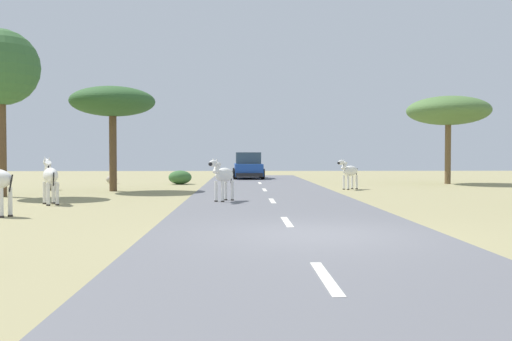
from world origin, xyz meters
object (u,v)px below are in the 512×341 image
tree_0 (1,68)px  tree_2 (113,102)px  zebra_3 (50,176)px  rock_3 (112,179)px  zebra_2 (349,171)px  zebra_0 (223,176)px  rock_0 (52,186)px  bush_0 (180,177)px  car_0 (248,166)px  tree_3 (448,111)px

tree_0 → tree_2: 4.91m
zebra_3 → rock_3: bearing=66.5°
zebra_2 → zebra_0: bearing=99.0°
tree_0 → rock_0: 6.26m
rock_0 → rock_3: size_ratio=1.06×
zebra_0 → zebra_3: (-5.66, -0.50, 0.01)m
zebra_0 → tree_0: size_ratio=0.23×
tree_0 → bush_0: size_ratio=5.10×
zebra_0 → zebra_2: 9.12m
zebra_3 → zebra_2: bearing=5.7°
zebra_2 → car_0: car_0 is taller
tree_3 → bush_0: bearing=180.0°
tree_3 → rock_0: bearing=-166.1°
tree_0 → rock_3: 11.29m
bush_0 → rock_3: bush_0 is taller
tree_0 → rock_3: (1.95, 10.06, -4.75)m
tree_2 → zebra_0: bearing=-50.5°
zebra_3 → tree_3: bearing=6.9°
zebra_3 → car_0: (6.78, 18.87, -0.09)m
zebra_2 → tree_3: bearing=-95.1°
tree_2 → bush_0: 7.25m
tree_0 → zebra_3: bearing=-49.1°
zebra_0 → tree_3: 17.45m
rock_3 → tree_0: bearing=-101.0°
tree_0 → car_0: bearing=57.5°
zebra_3 → tree_2: (0.55, 6.70, 3.04)m
zebra_2 → bush_0: zebra_2 is taller
zebra_2 → tree_3: size_ratio=0.29×
zebra_0 → rock_0: size_ratio=2.23×
tree_0 → bush_0: bearing=56.7°
zebra_2 → car_0: size_ratio=0.33×
tree_3 → bush_0: 15.44m
zebra_3 → tree_3: (17.91, 12.52, 3.14)m
zebra_0 → car_0: 18.41m
tree_0 → bush_0: tree_0 is taller
rock_3 → tree_3: bearing=-3.1°
zebra_3 → car_0: car_0 is taller
tree_3 → car_0: bearing=150.3°
zebra_0 → rock_3: bearing=-34.6°
car_0 → tree_0: tree_0 is taller
tree_0 → rock_3: size_ratio=10.43×
rock_3 → tree_2: bearing=-76.7°
car_0 → rock_3: bearing=32.8°
zebra_3 → bush_0: 12.88m
zebra_0 → rock_3: (-6.74, 13.04, -0.71)m
zebra_3 → tree_0: (-3.02, 3.48, 4.04)m
rock_3 → zebra_0: bearing=-62.7°
zebra_2 → tree_0: 15.53m
tree_3 → rock_0: 21.30m
car_0 → zebra_2: bearing=110.8°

